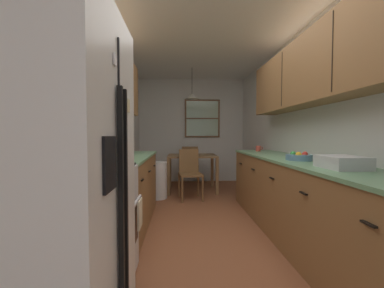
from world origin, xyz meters
The scene contains 24 objects.
ground_plane centered at (0.00, 1.00, 0.00)m, with size 12.00×12.00×0.00m, color brown.
wall_left centered at (-1.35, 1.00, 1.27)m, with size 0.10×9.00×2.55m, color silver.
wall_right centered at (1.35, 1.00, 1.27)m, with size 0.10×9.00×2.55m, color silver.
wall_back centered at (0.00, 3.65, 1.27)m, with size 4.40×0.10×2.55m, color silver.
ceiling_slab centered at (0.00, 1.00, 2.59)m, with size 4.40×9.00×0.08m, color white.
refrigerator centered at (-0.94, -1.23, 0.88)m, with size 0.74×0.76×1.76m.
stove_range centered at (-0.99, -0.51, 0.47)m, with size 0.66×0.65×1.10m.
microwave_over_range centered at (-1.11, -0.51, 1.62)m, with size 0.39×0.56×0.32m.
counter_left centered at (-1.00, 0.71, 0.45)m, with size 0.64×1.78×0.90m.
upper_cabinets_left centered at (-1.14, 0.66, 1.86)m, with size 0.33×1.86×0.76m.
counter_right centered at (1.00, 0.14, 0.45)m, with size 0.64×3.32×0.90m.
upper_cabinets_right centered at (1.14, 0.09, 1.87)m, with size 0.33×3.00×0.73m.
dining_table centered at (-0.05, 2.57, 0.63)m, with size 1.00×0.77×0.75m.
dining_chair_near centered at (-0.12, 1.98, 0.50)m, with size 0.45×0.45×0.90m.
dining_chair_far centered at (-0.06, 3.17, 0.50)m, with size 0.42×0.42×0.90m.
pendant_light centered at (-0.05, 2.57, 1.96)m, with size 0.30×0.30×0.64m.
back_window centered at (0.26, 3.58, 1.57)m, with size 0.87×0.05×0.94m.
trash_bin centered at (-0.70, 2.01, 0.34)m, with size 0.33×0.33×0.68m, color white.
storage_canister centered at (-1.00, 0.16, 1.00)m, with size 0.13×0.13×0.19m.
dish_towel centered at (-0.64, -0.35, 0.50)m, with size 0.02×0.16×0.24m, color beige.
mug_by_coffeemaker centered at (0.99, 1.48, 0.94)m, with size 0.12×0.08×0.09m.
fruit_bowl centered at (0.96, 0.09, 0.94)m, with size 0.27×0.27×0.09m.
dish_rack centered at (0.99, -0.54, 0.95)m, with size 0.28×0.34×0.10m, color silver.
table_serving_bowl centered at (-0.05, 2.67, 0.78)m, with size 0.19×0.19×0.06m, color #4C7299.
Camera 1 is at (-0.30, -2.36, 1.17)m, focal length 22.30 mm.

